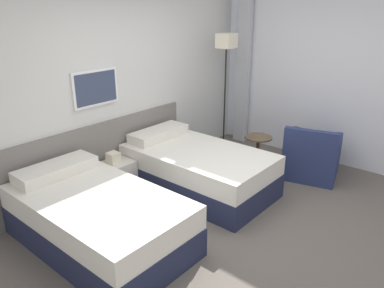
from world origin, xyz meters
TOP-DOWN VIEW (x-y plane):
  - ground_plane at (0.00, 0.00)m, footprint 16.00×16.00m
  - wall_headboard at (-0.03, 1.93)m, footprint 10.00×0.10m
  - wall_window at (2.49, -0.19)m, footprint 0.21×4.41m
  - bed_near_door at (-1.18, 0.93)m, footprint 1.09×1.90m
  - bed_near_window at (0.40, 0.93)m, footprint 1.09×1.90m
  - nightstand at (-0.39, 1.65)m, footprint 0.48×0.36m
  - floor_lamp at (1.71, 1.45)m, footprint 0.25×0.25m
  - side_table at (1.44, 0.64)m, footprint 0.39×0.39m
  - armchair at (1.78, -0.04)m, footprint 0.95×0.88m

SIDE VIEW (x-z plane):
  - ground_plane at x=0.00m, z-range 0.00..0.00m
  - nightstand at x=-0.39m, z-range -0.06..0.51m
  - armchair at x=1.78m, z-range -0.13..0.64m
  - bed_near_door at x=-1.18m, z-range -0.06..0.63m
  - bed_near_window at x=0.40m, z-range -0.06..0.63m
  - side_table at x=1.44m, z-range 0.10..0.62m
  - wall_headboard at x=-0.03m, z-range -0.05..2.65m
  - wall_window at x=2.49m, z-range -0.01..2.69m
  - floor_lamp at x=1.71m, z-range 0.66..2.55m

